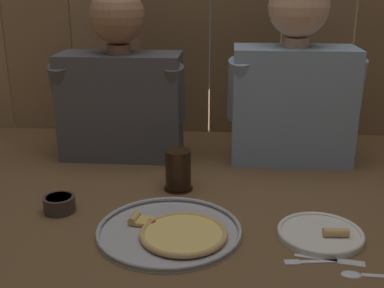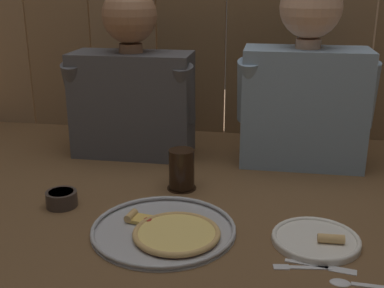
{
  "view_description": "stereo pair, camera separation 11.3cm",
  "coord_description": "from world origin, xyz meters",
  "px_view_note": "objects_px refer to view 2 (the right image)",
  "views": [
    {
      "loc": [
        0.07,
        -1.14,
        0.6
      ],
      "look_at": [
        -0.02,
        0.1,
        0.18
      ],
      "focal_mm": 45.77,
      "sensor_mm": 36.0,
      "label": 1
    },
    {
      "loc": [
        0.18,
        -1.13,
        0.6
      ],
      "look_at": [
        -0.02,
        0.1,
        0.18
      ],
      "focal_mm": 45.77,
      "sensor_mm": 36.0,
      "label": 2
    }
  ],
  "objects_px": {
    "dipping_bowl": "(62,198)",
    "diner_right": "(306,78)",
    "drinking_glass": "(182,170)",
    "diner_left": "(132,80)",
    "pizza_tray": "(167,230)",
    "dinner_plate": "(316,239)"
  },
  "relations": [
    {
      "from": "diner_right",
      "to": "drinking_glass",
      "type": "bearing_deg",
      "value": -142.1
    },
    {
      "from": "drinking_glass",
      "to": "diner_left",
      "type": "height_order",
      "value": "diner_left"
    },
    {
      "from": "dinner_plate",
      "to": "diner_left",
      "type": "relative_size",
      "value": 0.36
    },
    {
      "from": "dinner_plate",
      "to": "diner_right",
      "type": "relative_size",
      "value": 0.34
    },
    {
      "from": "diner_left",
      "to": "diner_right",
      "type": "distance_m",
      "value": 0.59
    },
    {
      "from": "dipping_bowl",
      "to": "diner_right",
      "type": "bearing_deg",
      "value": 34.07
    },
    {
      "from": "dinner_plate",
      "to": "dipping_bowl",
      "type": "height_order",
      "value": "dipping_bowl"
    },
    {
      "from": "dinner_plate",
      "to": "drinking_glass",
      "type": "xyz_separation_m",
      "value": [
        -0.38,
        0.26,
        0.05
      ]
    },
    {
      "from": "dinner_plate",
      "to": "diner_left",
      "type": "xyz_separation_m",
      "value": [
        -0.6,
        0.54,
        0.26
      ]
    },
    {
      "from": "dinner_plate",
      "to": "diner_left",
      "type": "height_order",
      "value": "diner_left"
    },
    {
      "from": "pizza_tray",
      "to": "dipping_bowl",
      "type": "relative_size",
      "value": 4.2
    },
    {
      "from": "pizza_tray",
      "to": "diner_right",
      "type": "distance_m",
      "value": 0.72
    },
    {
      "from": "pizza_tray",
      "to": "diner_right",
      "type": "height_order",
      "value": "diner_right"
    },
    {
      "from": "dipping_bowl",
      "to": "drinking_glass",
      "type": "bearing_deg",
      "value": 29.1
    },
    {
      "from": "dipping_bowl",
      "to": "diner_right",
      "type": "xyz_separation_m",
      "value": [
        0.67,
        0.45,
        0.27
      ]
    },
    {
      "from": "dinner_plate",
      "to": "diner_right",
      "type": "bearing_deg",
      "value": 91.7
    },
    {
      "from": "pizza_tray",
      "to": "drinking_glass",
      "type": "relative_size",
      "value": 2.95
    },
    {
      "from": "pizza_tray",
      "to": "dipping_bowl",
      "type": "bearing_deg",
      "value": 161.98
    },
    {
      "from": "drinking_glass",
      "to": "dipping_bowl",
      "type": "xyz_separation_m",
      "value": [
        -0.31,
        -0.17,
        -0.04
      ]
    },
    {
      "from": "pizza_tray",
      "to": "drinking_glass",
      "type": "xyz_separation_m",
      "value": [
        -0.01,
        0.28,
        0.05
      ]
    },
    {
      "from": "pizza_tray",
      "to": "diner_left",
      "type": "distance_m",
      "value": 0.66
    },
    {
      "from": "pizza_tray",
      "to": "diner_left",
      "type": "height_order",
      "value": "diner_left"
    }
  ]
}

